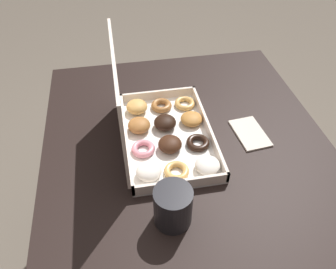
% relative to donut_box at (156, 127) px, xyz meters
% --- Properties ---
extents(ground_plane, '(8.00, 8.00, 0.00)m').
position_rel_donut_box_xyz_m(ground_plane, '(-0.06, -0.09, -0.79)').
color(ground_plane, '#6B6054').
extents(dining_table, '(1.02, 0.84, 0.74)m').
position_rel_donut_box_xyz_m(dining_table, '(-0.06, -0.09, -0.16)').
color(dining_table, black).
rests_on(dining_table, ground_plane).
extents(donut_box, '(0.39, 0.26, 0.30)m').
position_rel_donut_box_xyz_m(donut_box, '(0.00, 0.00, 0.00)').
color(donut_box, white).
rests_on(donut_box, dining_table).
extents(coffee_mug, '(0.09, 0.09, 0.10)m').
position_rel_donut_box_xyz_m(coffee_mug, '(-0.27, 0.00, -0.00)').
color(coffee_mug, '#232328').
rests_on(coffee_mug, dining_table).
extents(paper_napkin, '(0.14, 0.10, 0.01)m').
position_rel_donut_box_xyz_m(paper_napkin, '(-0.02, -0.28, -0.05)').
color(paper_napkin, silver).
rests_on(paper_napkin, dining_table).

